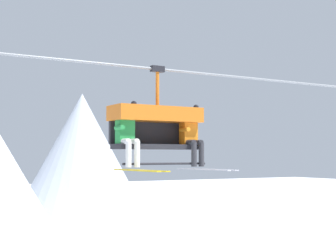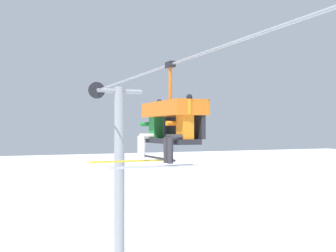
{
  "view_description": "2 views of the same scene",
  "coord_description": "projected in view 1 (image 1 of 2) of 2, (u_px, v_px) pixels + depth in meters",
  "views": [
    {
      "loc": [
        -6.38,
        -9.7,
        5.8
      ],
      "look_at": [
        -1.28,
        -0.97,
        6.41
      ],
      "focal_mm": 55.0,
      "sensor_mm": 36.0,
      "label": 1
    },
    {
      "loc": [
        6.39,
        -4.29,
        6.23
      ],
      "look_at": [
        -1.32,
        -0.9,
        6.3
      ],
      "focal_mm": 45.0,
      "sensor_mm": 36.0,
      "label": 2
    }
  ],
  "objects": [
    {
      "name": "mountain_peak_east",
      "position": [
        82.0,
        152.0,
        55.44
      ],
      "size": [
        13.5,
        13.5,
        12.66
      ],
      "color": "silver",
      "rests_on": "ground_plane"
    },
    {
      "name": "lift_cable",
      "position": [
        250.0,
        78.0,
        11.46
      ],
      "size": [
        18.89,
        0.05,
        0.05
      ],
      "color": "gray"
    },
    {
      "name": "chairlift_chair",
      "position": [
        156.0,
        122.0,
        10.27
      ],
      "size": [
        1.86,
        0.74,
        1.97
      ],
      "color": "#232328"
    },
    {
      "name": "skier_green",
      "position": [
        128.0,
        134.0,
        9.71
      ],
      "size": [
        0.48,
        1.7,
        1.34
      ],
      "color": "#23843D"
    },
    {
      "name": "skier_orange",
      "position": [
        192.0,
        136.0,
        10.44
      ],
      "size": [
        0.48,
        1.7,
        1.34
      ],
      "color": "orange"
    }
  ]
}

